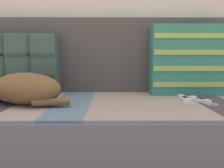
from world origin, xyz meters
TOP-DOWN VIEW (x-y plane):
  - couch at (0.00, 0.14)m, footprint 1.78×0.81m
  - sofa_backrest at (0.00, 0.48)m, footprint 1.74×0.14m
  - throw_pillow_quilted at (-0.55, 0.33)m, footprint 0.46×0.14m
  - throw_pillow_striped at (0.50, 0.33)m, footprint 0.47×0.14m
  - sleeping_cat at (-0.43, 0.06)m, footprint 0.45×0.32m
  - game_remote_near at (0.49, 0.11)m, footprint 0.10×0.19m
  - game_remote_far at (0.41, 0.14)m, footprint 0.05×0.19m

SIDE VIEW (x-z plane):
  - couch at x=0.00m, z-range 0.00..0.38m
  - game_remote_near at x=0.49m, z-range 0.38..0.40m
  - game_remote_far at x=0.41m, z-range 0.38..0.40m
  - sleeping_cat at x=-0.43m, z-range 0.38..0.54m
  - throw_pillow_quilted at x=-0.55m, z-range 0.38..0.76m
  - throw_pillow_striped at x=0.50m, z-range 0.38..0.81m
  - sofa_backrest at x=0.00m, z-range 0.38..0.87m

